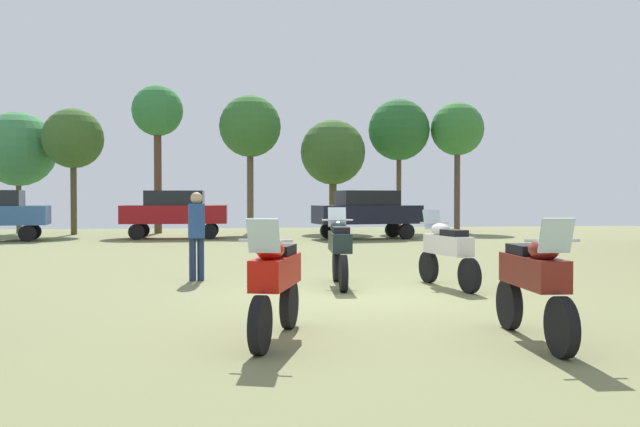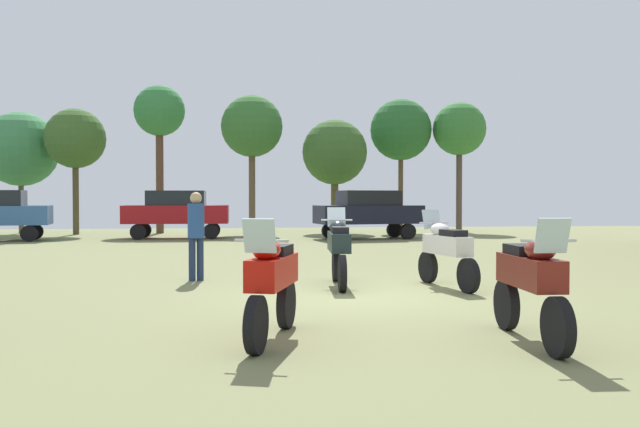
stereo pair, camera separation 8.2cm
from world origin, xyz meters
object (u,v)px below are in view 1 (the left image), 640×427
Objects in this scene: person_1 at (197,229)px; tree_7 at (157,114)px; motorcycle_9 at (447,250)px; tree_8 at (399,130)px; motorcycle_7 at (534,281)px; tree_4 at (250,127)px; motorcycle_3 at (340,248)px; tree_2 at (333,153)px; motorcycle_1 at (275,280)px; tree_1 at (73,139)px; tree_9 at (18,149)px; car_2 at (175,211)px; car_3 at (367,211)px; tree_5 at (457,130)px.

person_1 is 0.26× the size of tree_7.
tree_8 is at bearing 67.35° from motorcycle_9.
motorcycle_7 is 25.46m from tree_4.
motorcycle_3 is 20.43m from tree_2.
motorcycle_7 is 0.39× the size of tree_2.
tree_7 reaches higher than motorcycle_9.
motorcycle_1 is 6.04m from person_1.
tree_2 is at bearing -172.01° from tree_8.
motorcycle_7 is 0.38× the size of tree_1.
tree_9 is (-10.65, 25.28, 3.29)m from motorcycle_1.
car_2 is (-6.45, 16.09, 0.45)m from motorcycle_9.
motorcycle_1 is 27.63m from tree_9.
tree_7 is (-9.08, 5.61, 4.56)m from car_3.
tree_8 is at bearing -0.34° from tree_9.
tree_4 reaches higher than car_3.
tree_9 reaches higher than motorcycle_1.
tree_4 is at bearing 88.18° from motorcycle_9.
person_1 is at bearing -64.11° from tree_9.
tree_4 reaches higher than tree_9.
motorcycle_7 is 21.67m from car_2.
tree_8 is at bearing 169.81° from tree_5.
car_3 is at bearing -87.47° from motorcycle_1.
motorcycle_7 is at bearing -100.76° from tree_8.
tree_5 is (10.79, 24.65, 4.42)m from motorcycle_1.
car_3 is 8.99m from tree_5.
tree_9 is (-12.18, 20.57, 3.27)m from motorcycle_3.
person_1 is at bearing -69.98° from tree_1.
tree_4 is 1.02× the size of tree_5.
tree_2 is (5.65, 18.78, 2.87)m from person_1.
tree_5 is (9.26, 19.94, 4.40)m from motorcycle_3.
tree_8 is (2.90, 6.12, 3.97)m from car_3.
motorcycle_9 is 1.19× the size of person_1.
tree_5 reaches higher than car_3.
car_2 is 0.95× the size of car_3.
tree_8 is at bearing -97.92° from motorcycle_7.
car_3 reaches higher than motorcycle_9.
tree_5 is 1.13× the size of tree_9.
motorcycle_1 is at bearing -80.56° from tree_7.
car_3 reaches higher than person_1.
car_3 is at bearing 80.65° from motorcycle_3.
motorcycle_3 reaches higher than motorcycle_9.
motorcycle_7 is 0.33× the size of tree_5.
car_3 is (1.46, 14.79, 0.45)m from motorcycle_9.
person_1 is at bearing 145.29° from car_3.
person_1 is 0.31× the size of tree_1.
tree_8 reaches higher than tree_1.
tree_7 reaches higher than motorcycle_1.
motorcycle_3 is 0.34× the size of tree_5.
tree_2 is 0.85× the size of tree_5.
motorcycle_1 is at bearing -100.11° from tree_2.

